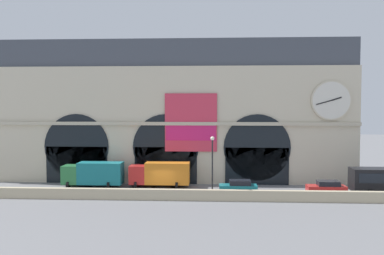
{
  "coord_description": "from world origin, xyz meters",
  "views": [
    {
      "loc": [
        6.47,
        -49.05,
        10.32
      ],
      "look_at": [
        3.43,
        5.0,
        7.39
      ],
      "focal_mm": 39.16,
      "sensor_mm": 36.0,
      "label": 1
    }
  ],
  "objects_px": {
    "box_truck_center": "(161,174)",
    "car_east": "(327,187)",
    "car_mideast": "(239,186)",
    "street_lamp_quayside": "(212,159)",
    "box_truck_midwest": "(94,174)"
  },
  "relations": [
    {
      "from": "box_truck_midwest",
      "to": "car_mideast",
      "type": "distance_m",
      "value": 18.24
    },
    {
      "from": "box_truck_center",
      "to": "street_lamp_quayside",
      "type": "relative_size",
      "value": 1.09
    },
    {
      "from": "box_truck_midwest",
      "to": "car_mideast",
      "type": "height_order",
      "value": "box_truck_midwest"
    },
    {
      "from": "box_truck_midwest",
      "to": "car_east",
      "type": "xyz_separation_m",
      "value": [
        28.16,
        -2.69,
        -0.9
      ]
    },
    {
      "from": "car_mideast",
      "to": "street_lamp_quayside",
      "type": "bearing_deg",
      "value": -133.72
    },
    {
      "from": "car_mideast",
      "to": "street_lamp_quayside",
      "type": "distance_m",
      "value": 5.7
    },
    {
      "from": "box_truck_center",
      "to": "car_east",
      "type": "xyz_separation_m",
      "value": [
        19.77,
        -3.15,
        -0.9
      ]
    },
    {
      "from": "box_truck_center",
      "to": "car_mideast",
      "type": "xyz_separation_m",
      "value": [
        9.61,
        -3.26,
        -0.9
      ]
    },
    {
      "from": "box_truck_midwest",
      "to": "box_truck_center",
      "type": "distance_m",
      "value": 8.41
    },
    {
      "from": "car_mideast",
      "to": "car_east",
      "type": "relative_size",
      "value": 1.0
    },
    {
      "from": "car_mideast",
      "to": "street_lamp_quayside",
      "type": "xyz_separation_m",
      "value": [
        -3.05,
        -3.19,
        3.61
      ]
    },
    {
      "from": "car_east",
      "to": "street_lamp_quayside",
      "type": "bearing_deg",
      "value": -165.99
    },
    {
      "from": "car_east",
      "to": "street_lamp_quayside",
      "type": "relative_size",
      "value": 0.64
    },
    {
      "from": "car_mideast",
      "to": "street_lamp_quayside",
      "type": "relative_size",
      "value": 0.64
    },
    {
      "from": "box_truck_center",
      "to": "car_east",
      "type": "bearing_deg",
      "value": -9.05
    }
  ]
}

